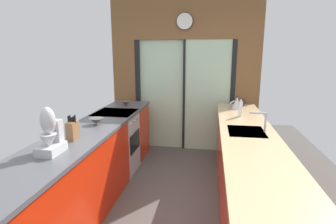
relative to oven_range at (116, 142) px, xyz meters
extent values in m
cube|color=#4C4742|center=(0.91, -0.65, -0.47)|extent=(5.04, 7.60, 0.02)
cube|color=brown|center=(0.91, 1.15, 1.89)|extent=(2.64, 0.08, 0.70)
cube|color=#B2D1AD|center=(0.49, 1.17, 0.54)|extent=(0.80, 0.02, 2.00)
cube|color=#B2D1AD|center=(1.33, 1.13, 0.54)|extent=(0.80, 0.02, 2.00)
cube|color=black|center=(0.05, 1.15, 0.54)|extent=(0.08, 0.10, 2.00)
cube|color=black|center=(1.77, 1.15, 0.54)|extent=(0.08, 0.10, 2.00)
cube|color=black|center=(0.91, 1.15, 0.54)|extent=(0.04, 0.10, 2.00)
cube|color=brown|center=(-0.20, 1.15, 0.54)|extent=(0.42, 0.08, 2.00)
cube|color=brown|center=(2.02, 1.15, 0.54)|extent=(0.42, 0.08, 2.00)
cylinder|color=white|center=(0.91, 1.09, 1.84)|extent=(0.27, 0.03, 0.27)
torus|color=black|center=(0.91, 1.09, 1.84)|extent=(0.29, 0.02, 0.29)
cube|color=red|center=(0.00, -1.57, -0.02)|extent=(0.58, 2.55, 0.88)
cube|color=red|center=(0.00, 0.63, -0.02)|extent=(0.58, 0.65, 0.88)
cube|color=#4C4C51|center=(0.00, -0.95, 0.44)|extent=(0.62, 3.80, 0.04)
cube|color=red|center=(1.82, -0.95, -0.02)|extent=(0.58, 3.80, 0.88)
cube|color=tan|center=(1.82, -0.95, 0.44)|extent=(0.62, 3.80, 0.04)
cube|color=#B7BABC|center=(1.80, -0.70, 0.44)|extent=(0.40, 0.48, 0.05)
cylinder|color=#B7BABC|center=(2.00, -0.70, 0.58)|extent=(0.02, 0.02, 0.23)
cylinder|color=#B7BABC|center=(1.91, -0.70, 0.68)|extent=(0.18, 0.02, 0.02)
cube|color=#B7BABC|center=(0.00, 0.00, -0.02)|extent=(0.58, 0.60, 0.88)
cube|color=black|center=(0.29, 0.00, 0.02)|extent=(0.01, 0.48, 0.28)
cube|color=black|center=(0.00, 0.00, 0.45)|extent=(0.58, 0.60, 0.03)
cylinder|color=#B7BABC|center=(0.30, -0.18, 0.34)|extent=(0.02, 0.04, 0.04)
cylinder|color=#B7BABC|center=(0.30, 0.00, 0.34)|extent=(0.02, 0.04, 0.04)
cylinder|color=#B7BABC|center=(0.30, 0.18, 0.34)|extent=(0.02, 0.04, 0.04)
cylinder|color=#514C47|center=(0.02, -0.70, 0.47)|extent=(0.08, 0.08, 0.01)
cone|color=#514C47|center=(0.02, -0.70, 0.51)|extent=(0.18, 0.18, 0.07)
cylinder|color=#514C47|center=(0.02, 0.46, 0.47)|extent=(0.08, 0.08, 0.01)
cone|color=#514C47|center=(0.02, 0.46, 0.51)|extent=(0.17, 0.17, 0.07)
cube|color=brown|center=(0.02, -1.29, 0.56)|extent=(0.08, 0.14, 0.19)
cylinder|color=black|center=(-0.02, -1.29, 0.68)|extent=(0.02, 0.02, 0.07)
cylinder|color=black|center=(0.00, -1.29, 0.68)|extent=(0.02, 0.02, 0.07)
cylinder|color=black|center=(0.02, -1.29, 0.67)|extent=(0.02, 0.02, 0.05)
cylinder|color=black|center=(0.04, -1.29, 0.68)|extent=(0.02, 0.02, 0.06)
cylinder|color=black|center=(0.05, -1.29, 0.68)|extent=(0.02, 0.02, 0.08)
cube|color=#B7BABC|center=(0.02, -1.67, 0.50)|extent=(0.17, 0.26, 0.08)
cube|color=#B7BABC|center=(0.02, -1.57, 0.64)|extent=(0.10, 0.08, 0.20)
ellipsoid|color=#B7BABC|center=(0.02, -1.68, 0.76)|extent=(0.13, 0.12, 0.24)
cone|color=#B7BABC|center=(0.02, -1.70, 0.58)|extent=(0.15, 0.15, 0.13)
cone|color=#B7BABC|center=(1.80, 0.55, 0.56)|extent=(0.16, 0.16, 0.18)
sphere|color=black|center=(1.80, 0.55, 0.66)|extent=(0.03, 0.03, 0.03)
cylinder|color=#B7BABC|center=(1.73, 0.55, 0.56)|extent=(0.08, 0.02, 0.07)
torus|color=black|center=(1.87, 0.55, 0.56)|extent=(0.12, 0.01, 0.12)
cylinder|color=silver|center=(1.80, 0.02, 0.57)|extent=(0.06, 0.06, 0.20)
cylinder|color=silver|center=(1.80, 0.02, 0.69)|extent=(0.03, 0.03, 0.04)
cylinder|color=black|center=(1.80, 0.02, 0.71)|extent=(0.03, 0.03, 0.01)
camera|label=1|loc=(1.39, -3.73, 1.35)|focal=28.98mm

